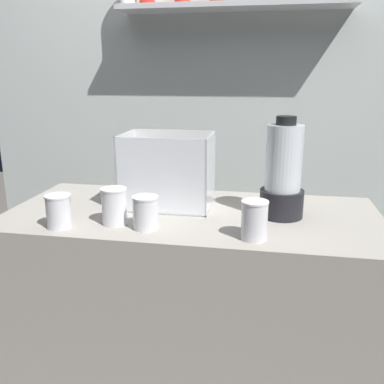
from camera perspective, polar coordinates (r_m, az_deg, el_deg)
name	(u,v)px	position (r m, az deg, el deg)	size (l,w,h in m)	color
counter	(192,317)	(1.79, 0.00, -16.52)	(1.40, 0.64, 0.90)	#9E998E
back_wall_unit	(218,101)	(2.28, 3.56, 12.22)	(2.60, 0.24, 2.50)	silver
carrot_display_bin	(167,184)	(1.66, -3.34, 1.14)	(0.34, 0.24, 0.29)	white
blender_pitcher	(283,176)	(1.55, 12.18, 2.18)	(0.16, 0.16, 0.36)	black
juice_cup_mango_far_left	(59,212)	(1.50, -17.54, -2.63)	(0.09, 0.09, 0.11)	white
juice_cup_mango_left	(114,208)	(1.49, -10.44, -2.20)	(0.09, 0.09, 0.13)	white
juice_cup_pomegranate_middle	(146,214)	(1.43, -6.27, -2.95)	(0.09, 0.09, 0.11)	white
juice_cup_carrot_right	(254,222)	(1.34, 8.41, -4.05)	(0.09, 0.09, 0.13)	white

